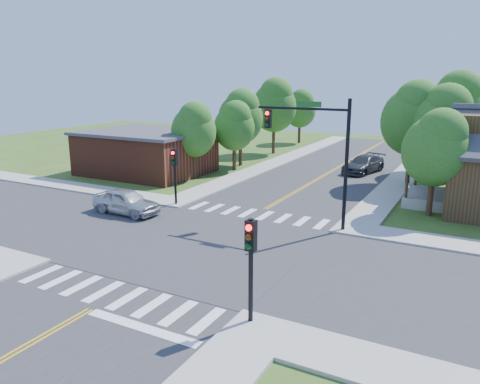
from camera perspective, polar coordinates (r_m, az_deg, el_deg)
The scene contains 25 objects.
ground at distance 23.72m, azimuth -4.70°, elevation -6.61°, with size 100.00×100.00×0.00m, color #364F18.
road_ns at distance 23.71m, azimuth -4.70°, elevation -6.57°, with size 10.00×90.00×0.04m, color #2D2D30.
road_ew at distance 23.71m, azimuth -4.70°, elevation -6.55°, with size 90.00×10.00×0.04m, color #2D2D30.
intersection_patch at distance 23.72m, azimuth -4.70°, elevation -6.61°, with size 10.20×10.20×0.06m, color #2D2D30.
sidewalk_nw at distance 45.10m, azimuth -10.75°, elevation 3.19°, with size 40.00×40.00×0.14m.
crosswalk_north at distance 28.82m, azimuth 1.99°, elevation -2.72°, with size 8.85×2.00×0.01m.
crosswalk_south at distance 19.23m, azimuth -14.97°, elevation -12.03°, with size 8.85×2.00×0.01m.
centerline at distance 23.70m, azimuth -4.70°, elevation -6.51°, with size 0.30×90.00×0.01m.
stop_bar at distance 16.83m, azimuth -11.83°, elevation -15.98°, with size 4.60×0.45×0.09m, color white.
signal_mast_ne at distance 25.78m, azimuth 9.34°, elevation 6.06°, with size 5.30×0.42×7.20m.
signal_pole_se at distance 15.59m, azimuth 1.30°, elevation -7.31°, with size 0.34×0.42×3.80m.
signal_pole_nw at distance 30.52m, azimuth -7.98°, elevation 3.15°, with size 0.34×0.42×3.80m.
building_nw at distance 41.79m, azimuth -11.37°, elevation 4.84°, with size 10.40×8.40×3.73m.
tree_e_a at distance 30.01m, azimuth 22.87°, elevation 5.18°, with size 3.86×3.67×6.57m.
tree_e_b at distance 37.29m, azimuth 23.48°, elevation 7.97°, with size 4.63×4.40×7.87m.
tree_e_c at distance 44.37m, azimuth 24.81°, elevation 9.48°, with size 5.22×4.96×8.88m.
tree_e_d at distance 54.05m, azimuth 25.14°, elevation 8.55°, with size 3.98×3.78×6.77m.
tree_w_a at distance 38.52m, azimuth -5.63°, elevation 7.73°, with size 3.75×3.56×6.37m.
tree_w_b at distance 44.11m, azimuth 0.11°, elevation 9.34°, with size 4.27×4.06×7.26m.
tree_w_c at distance 51.35m, azimuth 4.24°, elevation 10.68°, with size 4.85×4.60×8.24m.
tree_w_d at distance 60.09m, azimuth 7.38°, elevation 10.17°, with size 4.00×3.80×6.80m.
tree_house at distance 38.33m, azimuth 20.44°, elevation 8.62°, with size 4.77×4.54×8.12m.
tree_bldg at distance 41.89m, azimuth -0.65°, elevation 8.20°, with size 3.69×3.51×6.28m.
car_silver at distance 29.63m, azimuth -13.70°, elevation -1.21°, with size 4.55×1.98×1.53m, color silver.
car_dgrey at distance 42.51m, azimuth 14.82°, elevation 3.24°, with size 3.23×5.48×1.49m, color #313337.
Camera 1 is at (12.15, -18.59, 8.32)m, focal length 35.00 mm.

